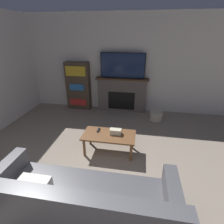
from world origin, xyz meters
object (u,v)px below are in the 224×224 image
object	(u,v)px
tv	(123,66)
couch	(81,207)
storage_basket	(156,116)
fireplace	(122,94)
coffee_table	(109,137)
bookshelf	(78,86)

from	to	relation	value
tv	couch	bearing A→B (deg)	-91.05
storage_basket	couch	bearing A→B (deg)	-109.00
fireplace	coffee_table	distance (m)	2.11
bookshelf	fireplace	bearing A→B (deg)	0.97
fireplace	coffee_table	world-z (taller)	fireplace
bookshelf	storage_basket	xyz separation A→B (m)	(2.34, -0.46, -0.60)
fireplace	coffee_table	xyz separation A→B (m)	(0.00, -2.10, -0.16)
coffee_table	fireplace	bearing A→B (deg)	90.02
fireplace	storage_basket	world-z (taller)	fireplace
couch	storage_basket	size ratio (longest dim) A/B	6.22
fireplace	storage_basket	size ratio (longest dim) A/B	4.23
fireplace	bookshelf	xyz separation A→B (m)	(-1.34, -0.02, 0.21)
bookshelf	couch	bearing A→B (deg)	-70.43
fireplace	couch	xyz separation A→B (m)	(-0.07, -3.60, -0.21)
tv	bookshelf	xyz separation A→B (m)	(-1.34, -0.00, -0.64)
fireplace	tv	world-z (taller)	tv
couch	coffee_table	world-z (taller)	couch
tv	bookshelf	bearing A→B (deg)	-179.88
tv	bookshelf	world-z (taller)	tv
fireplace	storage_basket	distance (m)	1.18
couch	coffee_table	size ratio (longest dim) A/B	2.20
fireplace	bookshelf	bearing A→B (deg)	-179.03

